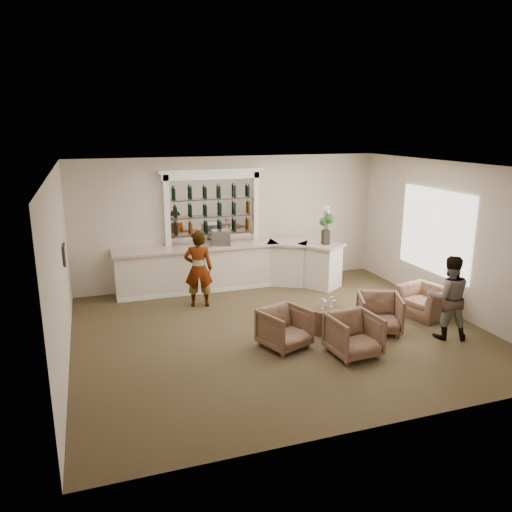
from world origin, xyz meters
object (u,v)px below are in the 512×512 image
(armchair_right, at_px, (379,313))
(espresso_machine, at_px, (221,238))
(guest, at_px, (449,297))
(armchair_far, at_px, (425,301))
(bar_counter, at_px, (231,267))
(flower_vase, at_px, (326,223))
(armchair_left, at_px, (285,328))
(armchair_center, at_px, (354,335))
(sommelier, at_px, (198,269))
(cocktail_table, at_px, (328,320))

(armchair_right, height_order, espresso_machine, espresso_machine)
(guest, bearing_deg, armchair_far, -84.77)
(bar_counter, bearing_deg, flower_vase, -16.68)
(armchair_far, height_order, flower_vase, flower_vase)
(armchair_right, distance_m, espresso_machine, 4.40)
(armchair_far, bearing_deg, armchair_left, -96.71)
(armchair_left, xyz_separation_m, armchair_far, (3.50, 0.51, -0.05))
(armchair_center, bearing_deg, armchair_far, 22.37)
(armchair_left, bearing_deg, flower_vase, 31.82)
(sommelier, xyz_separation_m, guest, (4.19, -3.30, -0.06))
(armchair_center, xyz_separation_m, espresso_machine, (-1.28, 4.41, 0.95))
(guest, height_order, espresso_machine, guest)
(bar_counter, relative_size, cocktail_table, 8.64)
(sommelier, bearing_deg, armchair_center, 135.31)
(armchair_left, bearing_deg, cocktail_table, -2.02)
(cocktail_table, distance_m, sommelier, 3.21)
(armchair_right, xyz_separation_m, espresso_machine, (-2.31, 3.62, 0.95))
(cocktail_table, height_order, espresso_machine, espresso_machine)
(espresso_machine, distance_m, flower_vase, 2.65)
(flower_vase, bearing_deg, armchair_center, -108.61)
(guest, bearing_deg, armchair_left, 11.81)
(sommelier, xyz_separation_m, armchair_right, (3.11, -2.61, -0.50))
(flower_vase, bearing_deg, armchair_far, -64.09)
(bar_counter, relative_size, armchair_left, 6.92)
(sommelier, relative_size, armchair_center, 2.08)
(armchair_right, bearing_deg, armchair_far, 38.88)
(espresso_machine, relative_size, flower_vase, 0.45)
(guest, distance_m, armchair_far, 1.28)
(armchair_left, bearing_deg, armchair_center, -55.36)
(bar_counter, bearing_deg, armchair_far, -42.21)
(armchair_right, bearing_deg, bar_counter, 141.78)
(sommelier, distance_m, flower_vase, 3.44)
(flower_vase, bearing_deg, cocktail_table, -114.70)
(guest, relative_size, armchair_far, 1.66)
(espresso_machine, bearing_deg, armchair_center, -63.27)
(bar_counter, height_order, armchair_left, bar_counter)
(cocktail_table, xyz_separation_m, armchair_center, (-0.04, -1.09, 0.14))
(bar_counter, height_order, armchair_center, bar_counter)
(bar_counter, distance_m, cocktail_table, 3.50)
(armchair_left, xyz_separation_m, armchair_right, (2.08, 0.08, 0.01))
(armchair_right, relative_size, flower_vase, 0.86)
(cocktail_table, xyz_separation_m, flower_vase, (1.21, 2.63, 1.44))
(bar_counter, xyz_separation_m, flower_vase, (2.29, -0.69, 1.11))
(cocktail_table, bearing_deg, bar_counter, 108.04)
(bar_counter, bearing_deg, sommelier, -136.44)
(armchair_far, bearing_deg, armchair_right, -88.03)
(armchair_left, height_order, espresso_machine, espresso_machine)
(guest, xyz_separation_m, armchair_far, (0.35, 1.12, -0.50))
(armchair_far, height_order, espresso_machine, espresso_machine)
(espresso_machine, bearing_deg, armchair_right, -46.83)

